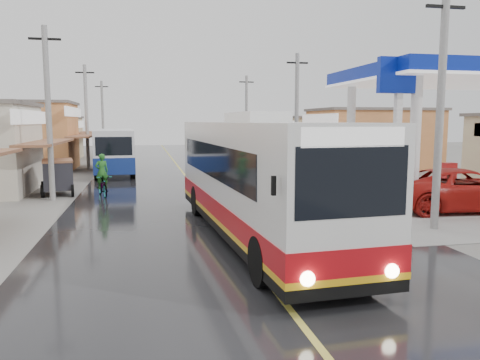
% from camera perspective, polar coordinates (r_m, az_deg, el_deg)
% --- Properties ---
extents(ground, '(120.00, 120.00, 0.00)m').
position_cam_1_polar(ground, '(14.83, -0.63, -7.29)').
color(ground, slate).
rests_on(ground, ground).
extents(road, '(12.00, 90.00, 0.02)m').
position_cam_1_polar(road, '(29.46, -6.23, -0.07)').
color(road, black).
rests_on(road, ground).
extents(centre_line, '(0.15, 90.00, 0.01)m').
position_cam_1_polar(centre_line, '(29.45, -6.23, -0.04)').
color(centre_line, '#D8CC4C').
rests_on(centre_line, road).
extents(shopfronts_right, '(11.00, 44.00, 4.80)m').
position_cam_1_polar(shopfronts_right, '(31.77, 22.38, -0.06)').
color(shopfronts_right, beige).
rests_on(shopfronts_right, ground).
extents(utility_poles_left, '(1.60, 50.00, 8.00)m').
position_cam_1_polar(utility_poles_left, '(30.62, -19.57, -0.19)').
color(utility_poles_left, gray).
rests_on(utility_poles_left, ground).
extents(utility_poles_right, '(1.60, 36.00, 8.00)m').
position_cam_1_polar(utility_poles_right, '(30.91, 6.80, 0.25)').
color(utility_poles_right, gray).
rests_on(utility_poles_right, ground).
extents(coach_bus, '(3.54, 12.83, 3.96)m').
position_cam_1_polar(coach_bus, '(14.86, 1.76, 0.25)').
color(coach_bus, silver).
rests_on(coach_bus, road).
extents(second_bus, '(2.90, 9.44, 3.10)m').
position_cam_1_polar(second_bus, '(34.20, -14.97, 3.53)').
color(second_bus, silver).
rests_on(second_bus, road).
extents(jeepney, '(6.63, 3.61, 1.76)m').
position_cam_1_polar(jeepney, '(21.48, 25.57, -1.08)').
color(jeepney, '#A51510').
rests_on(jeepney, ground).
extents(cyclist, '(1.19, 2.09, 2.14)m').
position_cam_1_polar(cyclist, '(24.05, -16.41, -0.29)').
color(cyclist, black).
rests_on(cyclist, ground).
extents(tricycle_near, '(1.90, 2.37, 1.79)m').
position_cam_1_polar(tricycle_near, '(25.32, -21.34, 0.60)').
color(tricycle_near, '#26262D').
rests_on(tricycle_near, ground).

